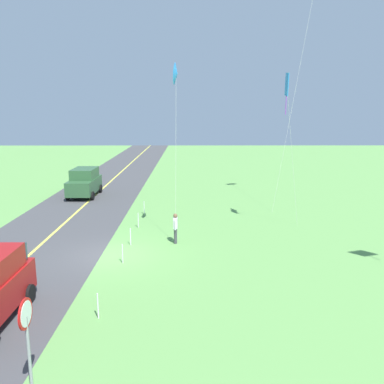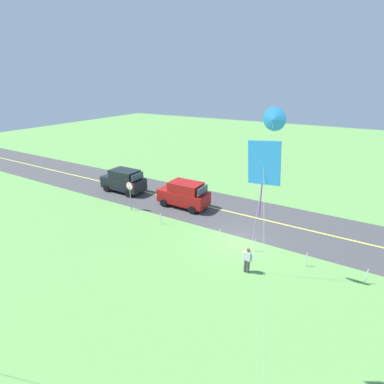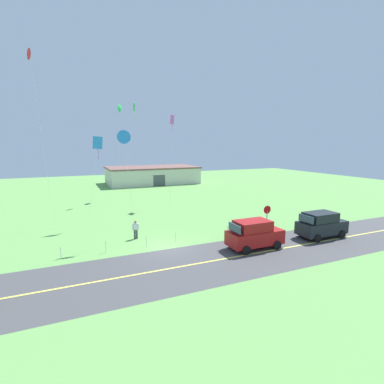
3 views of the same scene
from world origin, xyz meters
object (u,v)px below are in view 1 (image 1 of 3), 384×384
(kite_red_low, at_px, (176,74))
(kite_yellow_high, at_px, (287,87))
(stop_sign, at_px, (27,328))
(person_adult_near, at_px, (175,227))
(car_parked_west_far, at_px, (84,182))

(kite_red_low, relative_size, kite_yellow_high, 1.04)
(stop_sign, height_order, kite_yellow_high, kite_yellow_high)
(person_adult_near, bearing_deg, kite_red_low, -138.89)
(car_parked_west_far, relative_size, kite_yellow_high, 0.50)
(person_adult_near, xyz_separation_m, kite_red_low, (-0.71, 0.07, 7.77))
(kite_red_low, distance_m, kite_yellow_high, 6.14)
(stop_sign, bearing_deg, kite_red_low, 165.31)
(stop_sign, relative_size, kite_red_low, 0.28)
(car_parked_west_far, bearing_deg, person_adult_near, 33.57)
(person_adult_near, height_order, kite_red_low, kite_red_low)
(car_parked_west_far, relative_size, person_adult_near, 2.75)
(car_parked_west_far, bearing_deg, kite_red_low, 35.48)
(kite_yellow_high, bearing_deg, kite_red_low, -76.28)
(stop_sign, bearing_deg, kite_yellow_high, 146.15)
(person_adult_near, bearing_deg, stop_sign, 31.64)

